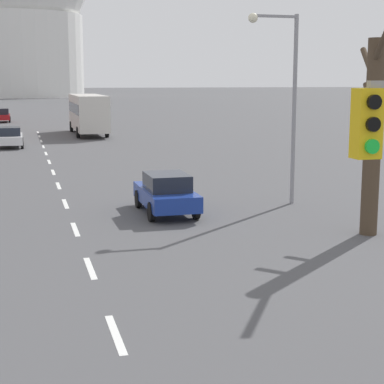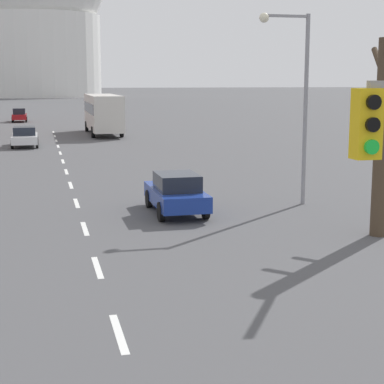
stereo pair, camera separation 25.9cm
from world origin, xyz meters
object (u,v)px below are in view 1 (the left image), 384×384
(street_lamp_right, at_px, (285,88))
(sedan_near_left, at_px, (166,193))
(sedan_mid_centre, at_px, (3,115))
(city_bus, at_px, (88,111))
(sedan_near_right, at_px, (10,137))

(street_lamp_right, relative_size, sedan_near_left, 1.79)
(sedan_mid_centre, relative_size, city_bus, 0.37)
(street_lamp_right, xyz_separation_m, sedan_near_left, (-4.79, -0.60, -3.73))
(street_lamp_right, relative_size, sedan_near_right, 1.61)
(sedan_near_left, bearing_deg, sedan_near_right, 102.63)
(street_lamp_right, distance_m, city_bus, 34.70)
(city_bus, bearing_deg, street_lamp_right, -83.49)
(street_lamp_right, xyz_separation_m, sedan_near_right, (-10.54, 25.04, -3.74))
(street_lamp_right, distance_m, sedan_near_left, 6.10)
(sedan_near_right, height_order, city_bus, city_bus)
(sedan_near_right, xyz_separation_m, city_bus, (6.61, 9.35, 1.31))
(sedan_near_left, relative_size, sedan_near_right, 0.90)
(sedan_near_left, distance_m, sedan_mid_centre, 55.11)
(sedan_mid_centre, bearing_deg, sedan_near_right, -87.85)
(sedan_near_left, distance_m, city_bus, 35.03)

